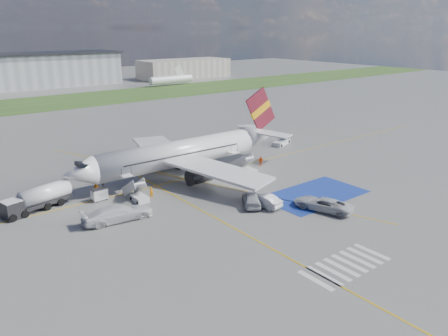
{
  "coord_description": "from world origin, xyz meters",
  "views": [
    {
      "loc": [
        -33.04,
        -39.52,
        21.24
      ],
      "look_at": [
        0.9,
        4.01,
        3.5
      ],
      "focal_mm": 35.0,
      "sensor_mm": 36.0,
      "label": 1
    }
  ],
  "objects": [
    {
      "name": "airstairs_fwd",
      "position": [
        -9.5,
        8.7,
        0.62
      ],
      "size": [
        1.9,
        5.2,
        3.6
      ],
      "color": "silver",
      "rests_on": "ground"
    },
    {
      "name": "terminal_east",
      "position": [
        75.0,
        128.0,
        4.0
      ],
      "size": [
        40.0,
        16.0,
        8.0
      ],
      "primitive_type": "cube",
      "color": "gray",
      "rests_on": "ground"
    },
    {
      "name": "car_silver_b",
      "position": [
        1.86,
        -2.75,
        0.8
      ],
      "size": [
        2.45,
        5.06,
        1.6
      ],
      "primitive_type": "imported",
      "rotation": [
        0.0,
        0.0,
        3.3
      ],
      "color": "silver",
      "rests_on": "ground"
    },
    {
      "name": "airstairs_aft",
      "position": [
        9.0,
        8.7,
        0.62
      ],
      "size": [
        1.9,
        5.2,
        3.6
      ],
      "color": "silver",
      "rests_on": "ground"
    },
    {
      "name": "crew_aft",
      "position": [
        12.9,
        9.78,
        0.83
      ],
      "size": [
        0.84,
        1.05,
        1.67
      ],
      "primitive_type": "imported",
      "rotation": [
        0.0,
        0.0,
        2.09
      ],
      "color": "#FA5F0D",
      "rests_on": "ground"
    },
    {
      "name": "van_white_b",
      "position": [
        -14.31,
        4.42,
        1.2
      ],
      "size": [
        6.39,
        3.22,
        2.4
      ],
      "primitive_type": "imported",
      "rotation": [
        0.0,
        0.0,
        1.45
      ],
      "color": "silver",
      "rests_on": "ground"
    },
    {
      "name": "taxiway_line_diag",
      "position": [
        0.0,
        12.0,
        0.01
      ],
      "size": [
        20.71,
        56.45,
        0.01
      ],
      "primitive_type": "cube",
      "rotation": [
        0.0,
        0.0,
        0.35
      ],
      "color": "gold",
      "rests_on": "ground"
    },
    {
      "name": "fuel_tanker",
      "position": [
        -20.57,
        13.46,
        1.2
      ],
      "size": [
        8.65,
        4.18,
        2.86
      ],
      "rotation": [
        0.0,
        0.0,
        0.25
      ],
      "color": "black",
      "rests_on": "ground"
    },
    {
      "name": "terminal_centre",
      "position": [
        20.0,
        135.0,
        6.0
      ],
      "size": [
        48.0,
        18.0,
        12.0
      ],
      "primitive_type": "cube",
      "color": "gray",
      "rests_on": "ground"
    },
    {
      "name": "belt_loader",
      "position": [
        25.39,
        17.47,
        0.38
      ],
      "size": [
        5.3,
        3.32,
        1.54
      ],
      "rotation": [
        0.0,
        0.0,
        0.37
      ],
      "color": "silver",
      "rests_on": "ground"
    },
    {
      "name": "ground",
      "position": [
        0.0,
        0.0,
        0.0
      ],
      "size": [
        400.0,
        400.0,
        0.0
      ],
      "primitive_type": "plane",
      "color": "#60605E",
      "rests_on": "ground"
    },
    {
      "name": "gpu_cart",
      "position": [
        -13.48,
        11.77,
        0.72
      ],
      "size": [
        2.0,
        1.37,
        1.6
      ],
      "rotation": [
        0.0,
        0.0,
        0.07
      ],
      "color": "silver",
      "rests_on": "ground"
    },
    {
      "name": "crosswalk",
      "position": [
        -1.8,
        -18.0,
        0.01
      ],
      "size": [
        9.0,
        4.0,
        0.01
      ],
      "color": "silver",
      "rests_on": "ground"
    },
    {
      "name": "taxiway_line_cross",
      "position": [
        -5.0,
        -10.0,
        0.01
      ],
      "size": [
        0.2,
        60.0,
        0.01
      ],
      "primitive_type": "cube",
      "color": "gold",
      "rests_on": "ground"
    },
    {
      "name": "staging_box",
      "position": [
        10.0,
        -4.0,
        0.01
      ],
      "size": [
        14.0,
        8.0,
        0.01
      ],
      "primitive_type": "cube",
      "color": "navy",
      "rests_on": "ground"
    },
    {
      "name": "taxiway_line_main",
      "position": [
        0.0,
        12.0,
        0.01
      ],
      "size": [
        120.0,
        0.2,
        0.01
      ],
      "primitive_type": "cube",
      "color": "gold",
      "rests_on": "ground"
    },
    {
      "name": "crew_fwd",
      "position": [
        -7.85,
        8.18,
        0.81
      ],
      "size": [
        0.62,
        0.44,
        1.62
      ],
      "primitive_type": "imported",
      "rotation": [
        0.0,
        0.0,
        0.1
      ],
      "color": "orange",
      "rests_on": "ground"
    },
    {
      "name": "crew_nose",
      "position": [
        -13.16,
        13.37,
        0.95
      ],
      "size": [
        1.16,
        1.15,
        1.9
      ],
      "primitive_type": "imported",
      "rotation": [
        0.0,
        0.0,
        -0.75
      ],
      "color": "orange",
      "rests_on": "ground"
    },
    {
      "name": "grass_strip",
      "position": [
        0.0,
        95.0,
        0.01
      ],
      "size": [
        400.0,
        30.0,
        0.01
      ],
      "primitive_type": "cube",
      "color": "#2D4C1E",
      "rests_on": "ground"
    },
    {
      "name": "van_white_a",
      "position": [
        6.82,
        -8.09,
        1.04
      ],
      "size": [
        4.1,
        6.06,
        2.08
      ],
      "primitive_type": "imported",
      "rotation": [
        0.0,
        0.0,
        3.45
      ],
      "color": "silver",
      "rests_on": "ground"
    },
    {
      "name": "airliner",
      "position": [
        1.51,
        14.0,
        3.39
      ],
      "size": [
        36.81,
        32.95,
        11.92
      ],
      "color": "silver",
      "rests_on": "ground"
    },
    {
      "name": "car_silver_a",
      "position": [
        0.91,
        -1.55,
        0.86
      ],
      "size": [
        4.5,
        5.29,
        1.71
      ],
      "primitive_type": "imported",
      "rotation": [
        0.0,
        0.0,
        2.54
      ],
      "color": "#BABDC2",
      "rests_on": "ground"
    }
  ]
}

